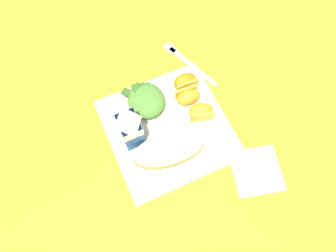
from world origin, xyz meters
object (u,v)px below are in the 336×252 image
Objects in this scene: milk_carton at (130,128)px; cheesy_pizza_bread at (169,150)px; orange_wedge_middle at (188,97)px; metal_fork at (186,61)px; white_plate at (168,129)px; paper_napkin at (257,171)px; orange_wedge_front at (201,112)px; green_salad_pile at (146,100)px; orange_wedge_rear at (185,82)px.

cheesy_pizza_bread is at bearing -137.39° from milk_carton.
metal_fork is at bearing -24.02° from orange_wedge_middle.
milk_carton is 0.60× the size of metal_fork.
white_plate is 2.55× the size of paper_napkin.
white_plate is 0.21m from metal_fork.
cheesy_pizza_bread is 2.88× the size of orange_wedge_middle.
paper_napkin is (-0.18, -0.14, -0.01)m from white_plate.
orange_wedge_front is at bearing 18.81° from paper_napkin.
green_salad_pile is 0.93× the size of milk_carton.
white_plate is 0.23m from paper_napkin.
paper_napkin is 0.60× the size of metal_fork.
orange_wedge_rear is at bearing -14.98° from orange_wedge_middle.
green_salad_pile and orange_wedge_front have the same top height.
green_salad_pile is (0.08, 0.02, 0.03)m from white_plate.
orange_wedge_rear is at bearing -85.75° from green_salad_pile.
orange_wedge_rear is (0.01, -0.11, -0.00)m from green_salad_pile.
green_salad_pile is 0.10m from milk_carton.
orange_wedge_front is at bearing -94.87° from milk_carton.
orange_wedge_front is at bearing -92.03° from white_plate.
white_plate is 2.55× the size of milk_carton.
metal_fork is (0.34, 0.02, 0.00)m from paper_napkin.
cheesy_pizza_bread is 0.12m from orange_wedge_front.
orange_wedge_rear is 0.09m from metal_fork.
milk_carton is at bearing 50.69° from paper_napkin.
orange_wedge_middle is 0.56× the size of paper_napkin.
milk_carton reaches higher than metal_fork.
metal_fork is (0.22, -0.15, -0.03)m from cheesy_pizza_bread.
orange_wedge_middle is (0.05, 0.01, 0.00)m from orange_wedge_front.
orange_wedge_front is at bearing 165.63° from metal_fork.
milk_carton is at bearing 85.13° from orange_wedge_front.
orange_wedge_rear reaches higher than cheesy_pizza_bread.
milk_carton is at bearing 102.12° from orange_wedge_middle.
white_plate is at bearing -21.84° from cheesy_pizza_bread.
green_salad_pile is 0.10m from orange_wedge_middle.
orange_wedge_middle reaches higher than white_plate.
paper_napkin is at bearing -140.83° from white_plate.
paper_napkin is (-0.17, -0.06, -0.03)m from orange_wedge_front.
cheesy_pizza_bread is at bearing 158.16° from white_plate.
metal_fork is at bearing -54.60° from milk_carton.
milk_carton reaches higher than green_salad_pile.
cheesy_pizza_bread is 2.64× the size of orange_wedge_front.
metal_fork is (0.08, -0.04, -0.03)m from orange_wedge_rear.
white_plate is at bearing 121.52° from orange_wedge_middle.
cheesy_pizza_bread is 0.21m from paper_napkin.
cheesy_pizza_bread reaches higher than paper_napkin.
orange_wedge_middle and orange_wedge_rear have the same top height.
white_plate is at bearing 142.02° from metal_fork.
metal_fork is at bearing -14.37° from orange_wedge_front.
white_plate is 4.64× the size of orange_wedge_rear.
green_salad_pile is at bearing -43.29° from milk_carton.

